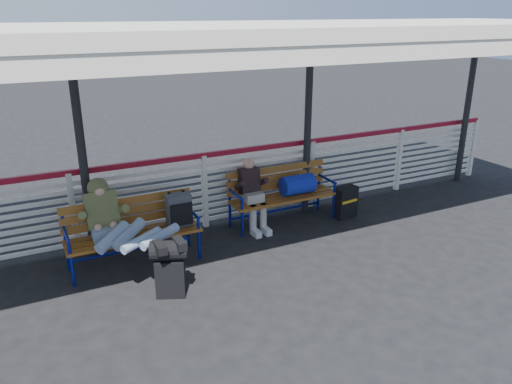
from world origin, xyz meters
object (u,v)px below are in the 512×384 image
bench_right (289,187)px  luggage_stack (170,266)px  bench_left (147,221)px  companion_person (253,193)px  traveler_man (126,230)px  suitcase_side (345,202)px

bench_right → luggage_stack: bearing=-150.7°
bench_left → companion_person: 1.82m
traveler_man → companion_person: 2.24m
bench_right → traveler_man: 2.89m
luggage_stack → bench_left: bench_left is taller
suitcase_side → bench_right: bearing=153.7°
suitcase_side → bench_left: bearing=172.6°
companion_person → bench_right: bearing=1.0°
bench_left → suitcase_side: bench_left is taller
luggage_stack → traveler_man: bearing=140.0°
suitcase_side → companion_person: bearing=161.4°
bench_right → companion_person: 0.67m
traveler_man → companion_person: traveler_man is taller
bench_left → suitcase_side: size_ratio=3.32×
bench_right → companion_person: bearing=-179.0°
traveler_man → suitcase_side: (3.74, 0.38, -0.40)m
traveler_man → bench_right: bearing=13.9°
bench_left → luggage_stack: bearing=-90.5°
bench_left → companion_person: bearing=10.7°
bench_left → traveler_man: 0.50m
bench_right → bench_left: bearing=-171.9°
luggage_stack → companion_person: size_ratio=0.64×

